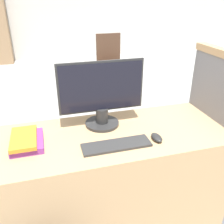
% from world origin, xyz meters
% --- Properties ---
extents(wall_back, '(12.00, 0.06, 2.80)m').
position_xyz_m(wall_back, '(0.00, 5.79, 1.40)').
color(wall_back, beige).
rests_on(wall_back, ground_plane).
extents(desk, '(1.50, 0.63, 0.76)m').
position_xyz_m(desk, '(0.00, 0.32, 0.38)').
color(desk, tan).
rests_on(desk, ground_plane).
extents(carrel_divider, '(0.07, 0.63, 1.25)m').
position_xyz_m(carrel_divider, '(0.77, 0.32, 0.64)').
color(carrel_divider, slate).
rests_on(carrel_divider, ground_plane).
extents(monitor, '(0.57, 0.23, 0.45)m').
position_xyz_m(monitor, '(-0.05, 0.46, 0.99)').
color(monitor, '#282828').
rests_on(monitor, desk).
extents(keyboard, '(0.42, 0.13, 0.02)m').
position_xyz_m(keyboard, '(-0.03, 0.17, 0.77)').
color(keyboard, '#2D2D2D').
rests_on(keyboard, desk).
extents(mouse, '(0.06, 0.11, 0.03)m').
position_xyz_m(mouse, '(0.24, 0.17, 0.78)').
color(mouse, '#262626').
rests_on(mouse, desk).
extents(book_stack, '(0.19, 0.27, 0.06)m').
position_xyz_m(book_stack, '(-0.55, 0.33, 0.79)').
color(book_stack, '#7A3384').
rests_on(book_stack, desk).
extents(far_chair, '(0.44, 0.44, 0.94)m').
position_xyz_m(far_chair, '(0.77, 3.23, 0.52)').
color(far_chair, '#4C3323').
rests_on(far_chair, ground_plane).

